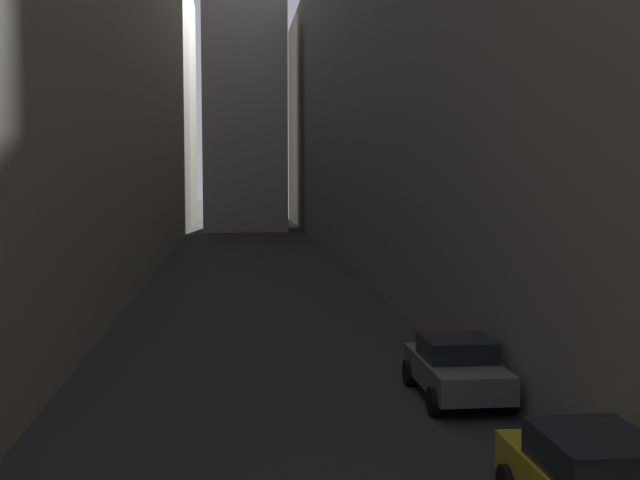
# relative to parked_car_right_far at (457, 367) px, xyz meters

# --- Properties ---
(ground_plane) EXTENTS (264.00, 264.00, 0.00)m
(ground_plane) POSITION_rel_parked_car_right_far_xyz_m (-4.40, 23.44, -0.77)
(ground_plane) COLOR #232326
(building_block_left) EXTENTS (13.59, 108.00, 25.07)m
(building_block_left) POSITION_rel_parked_car_right_far_xyz_m (-16.70, 25.44, 11.76)
(building_block_left) COLOR gray
(building_block_left) RESTS_ON ground
(building_block_right) EXTENTS (15.30, 108.00, 22.44)m
(building_block_right) POSITION_rel_parked_car_right_far_xyz_m (8.75, 25.44, 10.45)
(building_block_right) COLOR slate
(building_block_right) RESTS_ON ground
(parked_car_right_far) EXTENTS (2.02, 3.96, 1.50)m
(parked_car_right_far) POSITION_rel_parked_car_right_far_xyz_m (0.00, 0.00, 0.00)
(parked_car_right_far) COLOR #4C4C51
(parked_car_right_far) RESTS_ON ground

